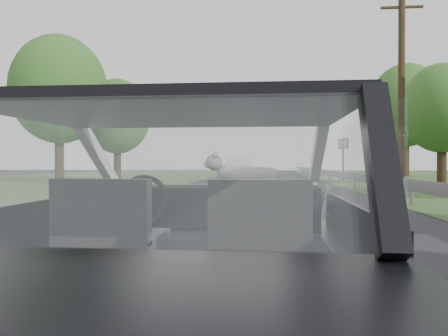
% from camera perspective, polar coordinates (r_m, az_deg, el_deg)
% --- Properties ---
extents(subject_car, '(1.80, 4.00, 1.45)m').
position_cam_1_polar(subject_car, '(2.60, -4.10, -9.20)').
color(subject_car, black).
rests_on(subject_car, ground).
extents(dashboard, '(1.58, 0.45, 0.30)m').
position_cam_1_polar(dashboard, '(3.20, -2.19, -5.10)').
color(dashboard, black).
rests_on(dashboard, subject_car).
extents(driver_seat, '(0.50, 0.72, 0.42)m').
position_cam_1_polar(driver_seat, '(2.41, -14.80, -6.29)').
color(driver_seat, '#2A2A2B').
rests_on(driver_seat, subject_car).
extents(passenger_seat, '(0.50, 0.72, 0.42)m').
position_cam_1_polar(passenger_seat, '(2.26, 4.75, -6.74)').
color(passenger_seat, '#2A2A2B').
rests_on(passenger_seat, subject_car).
extents(steering_wheel, '(0.36, 0.36, 0.04)m').
position_cam_1_polar(steering_wheel, '(2.99, -10.62, -4.16)').
color(steering_wheel, black).
rests_on(steering_wheel, dashboard).
extents(cat, '(0.59, 0.23, 0.26)m').
position_cam_1_polar(cat, '(3.16, 3.44, -0.89)').
color(cat, '#A2A2A2').
rests_on(cat, dashboard).
extents(guardrail, '(0.05, 90.00, 0.32)m').
position_cam_1_polar(guardrail, '(13.12, 22.81, -1.99)').
color(guardrail, gray).
rests_on(guardrail, ground).
extents(other_car, '(2.25, 4.85, 1.55)m').
position_cam_1_polar(other_car, '(26.88, 1.97, -0.21)').
color(other_car, silver).
rests_on(other_car, ground).
extents(highway_sign, '(0.57, 1.06, 2.78)m').
position_cam_1_polar(highway_sign, '(29.52, 15.29, 1.04)').
color(highway_sign, '#15461D').
rests_on(highway_sign, ground).
extents(utility_pole, '(0.36, 0.36, 8.56)m').
position_cam_1_polar(utility_pole, '(20.04, 22.17, 9.53)').
color(utility_pole, '#33281B').
rests_on(utility_pole, ground).
extents(tree_2, '(5.33, 5.33, 6.40)m').
position_cam_1_polar(tree_2, '(26.52, 26.58, 4.96)').
color(tree_2, '#315827').
rests_on(tree_2, ground).
extents(tree_3, '(7.24, 7.24, 9.67)m').
position_cam_1_polar(tree_3, '(41.88, 22.70, 5.61)').
color(tree_3, '#315827').
rests_on(tree_3, ground).
extents(tree_5, '(7.19, 7.19, 8.72)m').
position_cam_1_polar(tree_5, '(28.66, -20.73, 6.99)').
color(tree_5, '#315827').
rests_on(tree_5, ground).
extents(tree_6, '(5.24, 5.24, 6.69)m').
position_cam_1_polar(tree_6, '(30.59, -13.76, 4.69)').
color(tree_6, '#315827').
rests_on(tree_6, ground).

